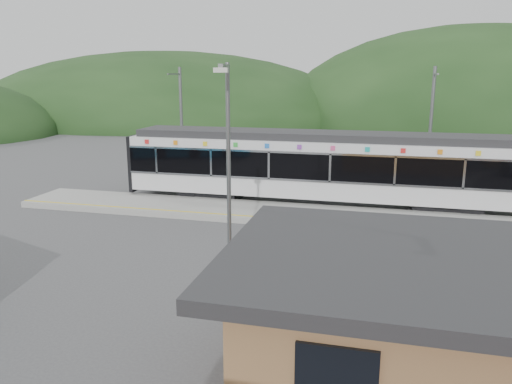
# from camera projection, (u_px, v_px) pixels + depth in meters

# --- Properties ---
(ground) EXTENTS (120.00, 120.00, 0.00)m
(ground) POSITION_uv_depth(u_px,v_px,m) (263.00, 238.00, 20.59)
(ground) COLOR #4C4C4F
(ground) RESTS_ON ground
(hills) EXTENTS (146.00, 149.00, 26.00)m
(hills) POSITION_uv_depth(u_px,v_px,m) (412.00, 214.00, 24.11)
(hills) COLOR #1E3D19
(hills) RESTS_ON ground
(platform) EXTENTS (26.00, 3.20, 0.30)m
(platform) POSITION_uv_depth(u_px,v_px,m) (279.00, 213.00, 23.67)
(platform) COLOR #9E9E99
(platform) RESTS_ON ground
(yellow_line) EXTENTS (26.00, 0.10, 0.01)m
(yellow_line) POSITION_uv_depth(u_px,v_px,m) (273.00, 218.00, 22.41)
(yellow_line) COLOR yellow
(yellow_line) RESTS_ON platform
(train) EXTENTS (20.44, 3.01, 3.74)m
(train) POSITION_uv_depth(u_px,v_px,m) (323.00, 165.00, 25.36)
(train) COLOR black
(train) RESTS_ON ground
(catenary_mast_west) EXTENTS (0.18, 1.80, 7.00)m
(catenary_mast_west) POSITION_uv_depth(u_px,v_px,m) (181.00, 125.00, 29.49)
(catenary_mast_west) COLOR slate
(catenary_mast_west) RESTS_ON ground
(catenary_mast_east) EXTENTS (0.18, 1.80, 7.00)m
(catenary_mast_east) POSITION_uv_depth(u_px,v_px,m) (430.00, 132.00, 26.17)
(catenary_mast_east) COLOR slate
(catenary_mast_east) RESTS_ON ground
(station_shelter) EXTENTS (9.20, 6.20, 3.00)m
(station_shelter) POSITION_uv_depth(u_px,v_px,m) (444.00, 324.00, 10.31)
(station_shelter) COLOR #946340
(station_shelter) RESTS_ON ground
(lamp_post) EXTENTS (0.37, 1.21, 6.89)m
(lamp_post) POSITION_uv_depth(u_px,v_px,m) (227.00, 167.00, 13.75)
(lamp_post) COLOR slate
(lamp_post) RESTS_ON ground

